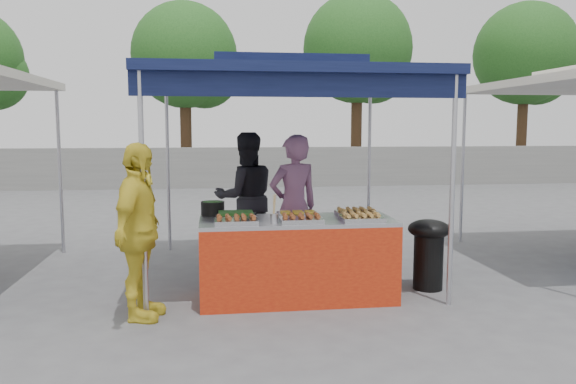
{
  "coord_description": "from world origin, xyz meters",
  "views": [
    {
      "loc": [
        -0.86,
        -5.77,
        1.79
      ],
      "look_at": [
        0.0,
        0.6,
        1.05
      ],
      "focal_mm": 35.0,
      "sensor_mm": 36.0,
      "label": 1
    }
  ],
  "objects": [
    {
      "name": "ground_plane",
      "position": [
        0.0,
        0.0,
        0.0
      ],
      "size": [
        80.0,
        80.0,
        0.0
      ],
      "primitive_type": "plane",
      "color": "#565659"
    },
    {
      "name": "back_wall",
      "position": [
        0.0,
        11.0,
        0.6
      ],
      "size": [
        40.0,
        0.25,
        1.2
      ],
      "primitive_type": "cube",
      "color": "gray",
      "rests_on": "ground_plane"
    },
    {
      "name": "main_canopy",
      "position": [
        0.0,
        0.97,
        2.37
      ],
      "size": [
        3.2,
        3.2,
        2.57
      ],
      "color": "#B4B4BB",
      "rests_on": "ground_plane"
    },
    {
      "name": "tree_1",
      "position": [
        -1.54,
        12.66,
        3.91
      ],
      "size": [
        3.41,
        3.33,
        5.72
      ],
      "color": "#3E2918",
      "rests_on": "ground_plane"
    },
    {
      "name": "tree_2",
      "position": [
        4.07,
        12.68,
        4.22
      ],
      "size": [
        3.63,
        3.59,
        6.17
      ],
      "color": "#3E2918",
      "rests_on": "ground_plane"
    },
    {
      "name": "tree_3",
      "position": [
        10.42,
        13.4,
        4.25
      ],
      "size": [
        3.65,
        3.61,
        6.21
      ],
      "color": "#3E2918",
      "rests_on": "ground_plane"
    },
    {
      "name": "vendor_table",
      "position": [
        0.0,
        -0.1,
        0.43
      ],
      "size": [
        2.0,
        0.8,
        0.85
      ],
      "color": "red",
      "rests_on": "ground_plane"
    },
    {
      "name": "food_tray_fl",
      "position": [
        -0.64,
        -0.34,
        0.88
      ],
      "size": [
        0.42,
        0.3,
        0.07
      ],
      "color": "silver",
      "rests_on": "vendor_table"
    },
    {
      "name": "food_tray_fm",
      "position": [
        0.0,
        -0.34,
        0.88
      ],
      "size": [
        0.42,
        0.3,
        0.07
      ],
      "color": "silver",
      "rests_on": "vendor_table"
    },
    {
      "name": "food_tray_fr",
      "position": [
        0.62,
        -0.34,
        0.88
      ],
      "size": [
        0.42,
        0.3,
        0.07
      ],
      "color": "silver",
      "rests_on": "vendor_table"
    },
    {
      "name": "food_tray_bl",
      "position": [
        -0.63,
        -0.01,
        0.88
      ],
      "size": [
        0.42,
        0.3,
        0.07
      ],
      "color": "silver",
      "rests_on": "vendor_table"
    },
    {
      "name": "food_tray_bm",
      "position": [
        0.02,
        -0.02,
        0.88
      ],
      "size": [
        0.42,
        0.3,
        0.07
      ],
      "color": "silver",
      "rests_on": "vendor_table"
    },
    {
      "name": "food_tray_br",
      "position": [
        0.65,
        -0.01,
        0.88
      ],
      "size": [
        0.42,
        0.3,
        0.07
      ],
      "color": "silver",
      "rests_on": "vendor_table"
    },
    {
      "name": "cooking_pot",
      "position": [
        -0.86,
        0.27,
        0.92
      ],
      "size": [
        0.25,
        0.25,
        0.15
      ],
      "primitive_type": "cylinder",
      "color": "black",
      "rests_on": "vendor_table"
    },
    {
      "name": "skewer_cup",
      "position": [
        -0.26,
        -0.34,
        0.9
      ],
      "size": [
        0.08,
        0.08,
        0.1
      ],
      "primitive_type": "cylinder",
      "color": "#B4B4BB",
      "rests_on": "vendor_table"
    },
    {
      "name": "wok_burner",
      "position": [
        1.5,
        0.06,
        0.47
      ],
      "size": [
        0.47,
        0.47,
        0.79
      ],
      "rotation": [
        0.0,
        0.0,
        0.27
      ],
      "color": "black",
      "rests_on": "ground_plane"
    },
    {
      "name": "crate_left",
      "position": [
        -0.38,
        0.57,
        0.16
      ],
      "size": [
        0.53,
        0.37,
        0.32
      ],
      "primitive_type": "cube",
      "color": "#132F9C",
      "rests_on": "ground_plane"
    },
    {
      "name": "crate_right",
      "position": [
        0.34,
        0.4,
        0.16
      ],
      "size": [
        0.54,
        0.38,
        0.32
      ],
      "primitive_type": "cube",
      "color": "#132F9C",
      "rests_on": "ground_plane"
    },
    {
      "name": "crate_stacked",
      "position": [
        0.34,
        0.4,
        0.47
      ],
      "size": [
        0.5,
        0.35,
        0.3
      ],
      "primitive_type": "cube",
      "color": "#132F9C",
      "rests_on": "crate_right"
    },
    {
      "name": "vendor_woman",
      "position": [
        0.09,
        0.74,
        0.85
      ],
      "size": [
        0.72,
        0.59,
        1.71
      ],
      "primitive_type": "imported",
      "rotation": [
        0.0,
        0.0,
        3.47
      ],
      "color": "#845478",
      "rests_on": "ground_plane"
    },
    {
      "name": "helper_man",
      "position": [
        -0.43,
        1.63,
        0.86
      ],
      "size": [
        0.94,
        0.79,
        1.73
      ],
      "primitive_type": "imported",
      "rotation": [
        0.0,
        0.0,
        3.31
      ],
      "color": "black",
      "rests_on": "ground_plane"
    },
    {
      "name": "customer_person",
      "position": [
        -1.55,
        -0.51,
        0.83
      ],
      "size": [
        0.6,
        1.03,
        1.66
      ],
      "primitive_type": "imported",
      "rotation": [
        0.0,
        0.0,
        1.36
      ],
      "color": "gold",
      "rests_on": "ground_plane"
    }
  ]
}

